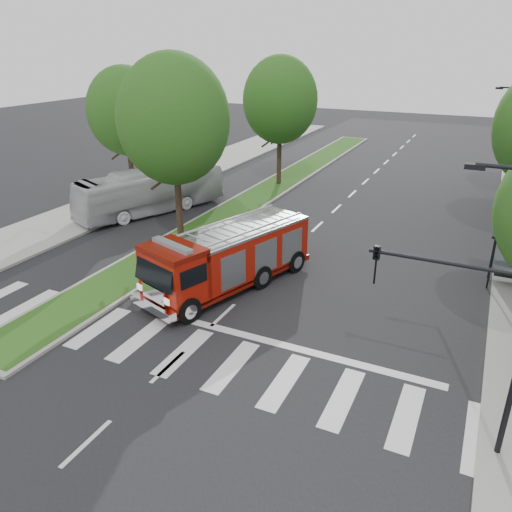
# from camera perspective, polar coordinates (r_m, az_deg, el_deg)

# --- Properties ---
(ground) EXTENTS (140.00, 140.00, 0.00)m
(ground) POSITION_cam_1_polar(r_m,az_deg,el_deg) (20.95, -3.77, -6.75)
(ground) COLOR black
(ground) RESTS_ON ground
(sidewalk_left) EXTENTS (5.00, 80.00, 0.15)m
(sidewalk_left) POSITION_cam_1_polar(r_m,az_deg,el_deg) (36.39, -16.31, 5.71)
(sidewalk_left) COLOR gray
(sidewalk_left) RESTS_ON ground
(median) EXTENTS (3.00, 50.00, 0.15)m
(median) POSITION_cam_1_polar(r_m,az_deg,el_deg) (38.38, 1.42, 7.53)
(median) COLOR gray
(median) RESTS_ON ground
(tree_median_near) EXTENTS (5.80, 5.80, 10.16)m
(tree_median_near) POSITION_cam_1_polar(r_m,az_deg,el_deg) (26.69, -9.40, 15.09)
(tree_median_near) COLOR black
(tree_median_near) RESTS_ON ground
(tree_median_far) EXTENTS (5.60, 5.60, 9.72)m
(tree_median_far) POSITION_cam_1_polar(r_m,az_deg,el_deg) (38.99, 2.78, 17.36)
(tree_median_far) COLOR black
(tree_median_far) RESTS_ON ground
(tree_left_mid) EXTENTS (5.20, 5.20, 9.16)m
(tree_left_mid) POSITION_cam_1_polar(r_m,az_deg,el_deg) (36.32, -14.68, 15.72)
(tree_left_mid) COLOR black
(tree_left_mid) RESTS_ON ground
(streetlight_right_near) EXTENTS (4.08, 0.22, 8.00)m
(streetlight_right_near) POSITION_cam_1_polar(r_m,az_deg,el_deg) (13.57, 25.42, -4.43)
(streetlight_right_near) COLOR black
(streetlight_right_near) RESTS_ON ground
(fire_engine) EXTENTS (5.22, 9.16, 3.05)m
(fire_engine) POSITION_cam_1_polar(r_m,az_deg,el_deg) (22.68, -3.12, -0.16)
(fire_engine) COLOR #610C05
(fire_engine) RESTS_ON ground
(city_bus) EXTENTS (6.18, 10.40, 2.86)m
(city_bus) POSITION_cam_1_polar(r_m,az_deg,el_deg) (33.86, -11.88, 7.27)
(city_bus) COLOR silver
(city_bus) RESTS_ON ground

